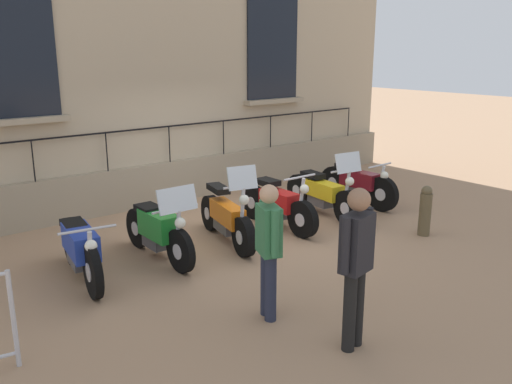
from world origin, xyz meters
TOP-DOWN VIEW (x-y plane):
  - ground_plane at (0.00, 0.00)m, footprint 60.00×60.00m
  - motorcycle_blue at (0.31, -2.97)m, footprint 2.02×0.77m
  - motorcycle_green at (0.33, -1.77)m, footprint 1.96×0.74m
  - motorcycle_orange at (0.37, -0.53)m, footprint 2.00×0.74m
  - motorcycle_red at (0.32, 0.62)m, footprint 1.98×0.70m
  - motorcycle_yellow at (0.29, 1.79)m, footprint 2.15×0.69m
  - motorcycle_maroon at (0.22, 2.89)m, footprint 1.95×0.69m
  - bollard at (2.20, 2.33)m, footprint 0.21×0.21m
  - pedestrian_standing at (2.77, -1.66)m, footprint 0.50×0.34m
  - pedestrian_walking at (3.85, -1.39)m, footprint 0.28×0.52m

SIDE VIEW (x-z plane):
  - ground_plane at x=0.00m, z-range 0.00..0.00m
  - motorcycle_red at x=0.32m, z-range -0.11..0.94m
  - motorcycle_orange at x=0.37m, z-range -0.29..1.13m
  - motorcycle_yellow at x=0.29m, z-range -0.24..1.09m
  - motorcycle_maroon at x=0.22m, z-range -0.04..0.89m
  - bollard at x=2.20m, z-range 0.00..0.88m
  - motorcycle_blue at x=0.31m, z-range 0.00..0.91m
  - motorcycle_green at x=0.33m, z-range -0.17..1.09m
  - pedestrian_standing at x=2.77m, z-range 0.10..1.75m
  - pedestrian_walking at x=3.85m, z-range 0.13..1.90m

